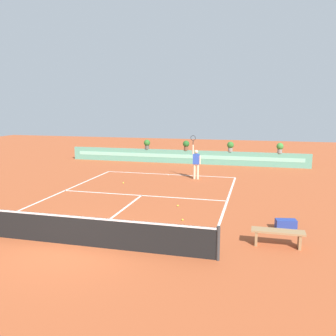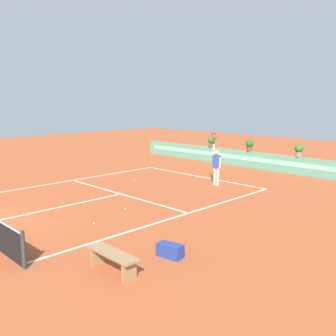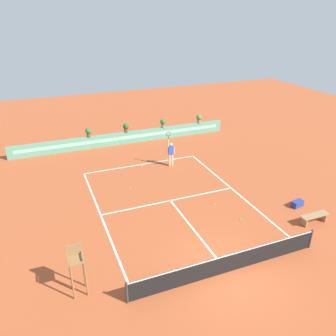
{
  "view_description": "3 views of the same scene",
  "coord_description": "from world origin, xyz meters",
  "views": [
    {
      "loc": [
        5.38,
        -9.42,
        4.28
      ],
      "look_at": [
        0.75,
        8.65,
        1.0
      ],
      "focal_mm": 37.99,
      "sensor_mm": 36.0,
      "label": 1
    },
    {
      "loc": [
        13.18,
        -3.62,
        4.15
      ],
      "look_at": [
        0.75,
        8.65,
        1.0
      ],
      "focal_mm": 40.17,
      "sensor_mm": 36.0,
      "label": 2
    },
    {
      "loc": [
        -6.51,
        -9.35,
        10.14
      ],
      "look_at": [
        0.75,
        8.65,
        1.0
      ],
      "focal_mm": 36.06,
      "sensor_mm": 36.0,
      "label": 3
    }
  ],
  "objects": [
    {
      "name": "ground_plane",
      "position": [
        0.0,
        6.0,
        0.0
      ],
      "size": [
        60.0,
        60.0,
        0.0
      ],
      "primitive_type": "plane",
      "color": "#A84C28"
    },
    {
      "name": "tennis_ball_by_sideline",
      "position": [
        2.73,
        3.17,
        0.03
      ],
      "size": [
        0.07,
        0.07,
        0.07
      ],
      "primitive_type": "sphere",
      "color": "#CCE033",
      "rests_on": "ground"
    },
    {
      "name": "net",
      "position": [
        0.0,
        0.0,
        0.51
      ],
      "size": [
        8.92,
        0.1,
        1.0
      ],
      "color": "#333333",
      "rests_on": "ground"
    },
    {
      "name": "gear_bag",
      "position": [
        6.43,
        3.12,
        0.18
      ],
      "size": [
        0.76,
        0.49,
        0.36
      ],
      "primitive_type": "cube",
      "rotation": [
        0.0,
        0.0,
        0.19
      ],
      "color": "navy",
      "rests_on": "ground"
    },
    {
      "name": "tennis_ball_mid_court",
      "position": [
        2.13,
        4.99,
        0.03
      ],
      "size": [
        0.07,
        0.07,
        0.07
      ],
      "primitive_type": "sphere",
      "color": "#CCE033",
      "rests_on": "ground"
    },
    {
      "name": "potted_plant_right",
      "position": [
        3.42,
        16.39,
        1.41
      ],
      "size": [
        0.48,
        0.48,
        0.72
      ],
      "color": "gray",
      "rests_on": "back_wall_barrier"
    },
    {
      "name": "tennis_ball_near_baseline",
      "position": [
        -1.84,
        8.7,
        0.03
      ],
      "size": [
        0.07,
        0.07,
        0.07
      ],
      "primitive_type": "sphere",
      "color": "#CCE033",
      "rests_on": "ground"
    },
    {
      "name": "potted_plant_far_right",
      "position": [
        6.84,
        16.39,
        1.41
      ],
      "size": [
        0.48,
        0.48,
        0.72
      ],
      "color": "gray",
      "rests_on": "back_wall_barrier"
    },
    {
      "name": "potted_plant_left",
      "position": [
        -2.89,
        16.39,
        1.41
      ],
      "size": [
        0.48,
        0.48,
        0.72
      ],
      "color": "#514C47",
      "rests_on": "back_wall_barrier"
    },
    {
      "name": "tennis_player",
      "position": [
        1.88,
        10.89,
        1.05
      ],
      "size": [
        0.62,
        0.24,
        2.58
      ],
      "color": "beige",
      "rests_on": "ground"
    },
    {
      "name": "bench_courtside",
      "position": [
        6.08,
        1.48,
        0.38
      ],
      "size": [
        1.6,
        0.44,
        0.51
      ],
      "color": "#99754C",
      "rests_on": "ground"
    },
    {
      "name": "court_lines",
      "position": [
        0.0,
        6.72,
        0.0
      ],
      "size": [
        8.32,
        11.94,
        0.01
      ],
      "color": "white",
      "rests_on": "ground"
    },
    {
      "name": "back_wall_barrier",
      "position": [
        0.0,
        16.39,
        0.5
      ],
      "size": [
        18.0,
        0.21,
        1.0
      ],
      "color": "#599E84",
      "rests_on": "ground"
    },
    {
      "name": "umpire_chair",
      "position": [
        -5.99,
        1.26,
        1.34
      ],
      "size": [
        0.6,
        0.6,
        2.14
      ],
      "color": "olive",
      "rests_on": "ground"
    },
    {
      "name": "potted_plant_centre",
      "position": [
        0.16,
        16.39,
        1.41
      ],
      "size": [
        0.48,
        0.48,
        0.72
      ],
      "color": "brown",
      "rests_on": "back_wall_barrier"
    }
  ]
}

